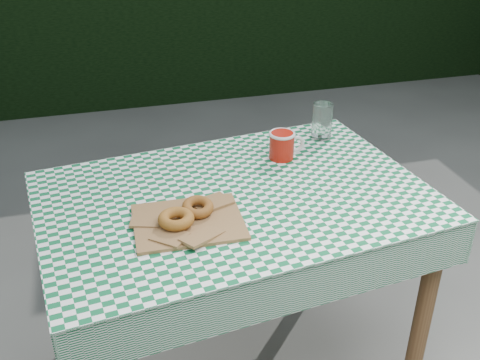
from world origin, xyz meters
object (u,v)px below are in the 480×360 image
(coffee_mug, at_px, (282,145))
(drinking_glass, at_px, (322,121))
(paper_bag, at_px, (188,221))
(table, at_px, (236,288))

(coffee_mug, height_order, drinking_glass, drinking_glass)
(coffee_mug, distance_m, drinking_glass, 0.24)
(paper_bag, distance_m, drinking_glass, 0.76)
(paper_bag, xyz_separation_m, drinking_glass, (0.60, 0.46, 0.06))
(paper_bag, xyz_separation_m, coffee_mug, (0.40, 0.33, 0.04))
(table, height_order, paper_bag, paper_bag)
(table, relative_size, paper_bag, 3.81)
(coffee_mug, bearing_deg, table, -137.20)
(table, relative_size, drinking_glass, 8.75)
(drinking_glass, bearing_deg, coffee_mug, -148.35)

